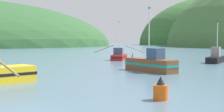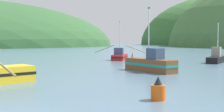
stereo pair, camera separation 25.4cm
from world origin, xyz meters
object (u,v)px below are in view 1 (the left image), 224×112
(fishing_boat_red, at_px, (119,56))
(channel_buoy, at_px, (161,90))
(fishing_boat_brown, at_px, (151,64))
(fishing_boat_black, at_px, (216,58))

(fishing_boat_red, height_order, channel_buoy, fishing_boat_red)
(fishing_boat_brown, distance_m, fishing_boat_black, 17.50)
(fishing_boat_brown, distance_m, fishing_boat_red, 19.69)
(fishing_boat_black, xyz_separation_m, channel_buoy, (-14.05, -28.06, -0.13))
(fishing_boat_red, xyz_separation_m, fishing_boat_black, (14.43, -6.91, 0.02))
(fishing_boat_red, bearing_deg, fishing_boat_black, -104.03)
(fishing_boat_brown, bearing_deg, fishing_boat_black, -75.85)
(channel_buoy, bearing_deg, fishing_boat_brown, 82.78)
(fishing_boat_black, distance_m, channel_buoy, 31.38)
(fishing_boat_brown, xyz_separation_m, fishing_boat_red, (-2.33, 19.55, -0.20))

